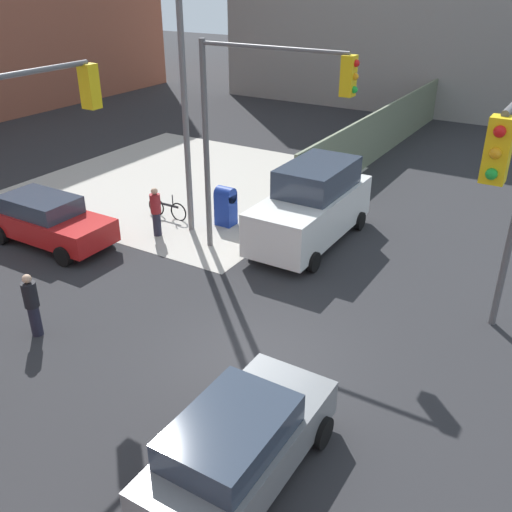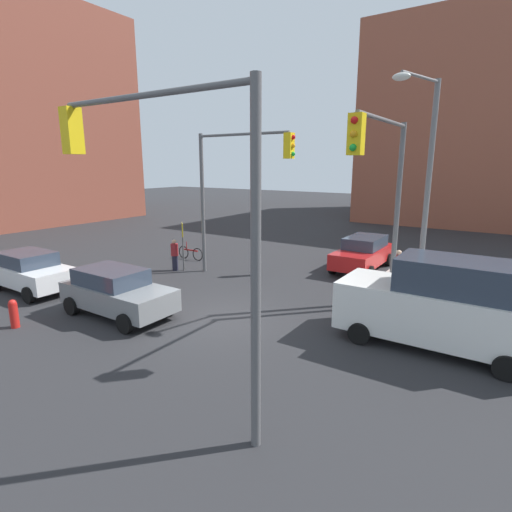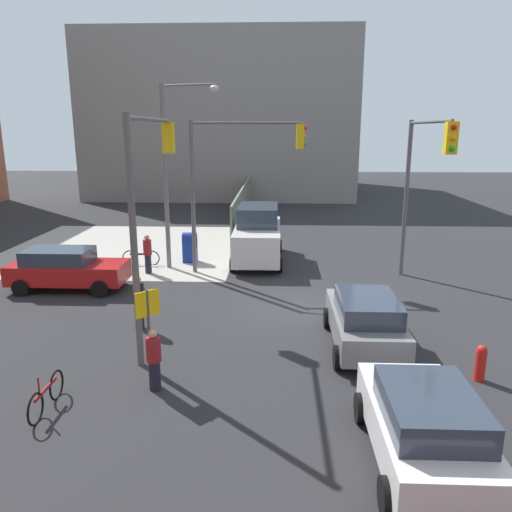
{
  "view_description": "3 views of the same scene",
  "coord_description": "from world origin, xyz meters",
  "px_view_note": "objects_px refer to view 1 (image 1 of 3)",
  "views": [
    {
      "loc": [
        -9.34,
        -5.73,
        8.29
      ],
      "look_at": [
        1.51,
        0.88,
        1.84
      ],
      "focal_mm": 40.0,
      "sensor_mm": 36.0,
      "label": 1
    },
    {
      "loc": [
        8.1,
        -9.93,
        5.13
      ],
      "look_at": [
        0.99,
        0.81,
        2.16
      ],
      "focal_mm": 28.0,
      "sensor_mm": 36.0,
      "label": 2
    },
    {
      "loc": [
        -16.59,
        0.91,
        6.09
      ],
      "look_at": [
        -0.63,
        1.58,
        2.05
      ],
      "focal_mm": 35.0,
      "sensor_mm": 36.0,
      "label": 3
    }
  ],
  "objects_px": {
    "street_lamp_corner": "(191,96)",
    "pedestrian_crossing": "(32,304)",
    "sedan_red": "(48,220)",
    "coupe_gray": "(239,444)",
    "mailbox_blue": "(226,205)",
    "bicycle_leaning_on_fence": "(167,209)",
    "traffic_signal_ne_corner": "(257,114)",
    "pedestrian_walking_north": "(156,211)",
    "van_white_delivery": "(312,205)"
  },
  "relations": [
    {
      "from": "street_lamp_corner",
      "to": "coupe_gray",
      "type": "bearing_deg",
      "value": -139.48
    },
    {
      "from": "mailbox_blue",
      "to": "pedestrian_crossing",
      "type": "relative_size",
      "value": 0.83
    },
    {
      "from": "van_white_delivery",
      "to": "pedestrian_walking_north",
      "type": "xyz_separation_m",
      "value": [
        -2.37,
        4.7,
        -0.38
      ]
    },
    {
      "from": "pedestrian_crossing",
      "to": "sedan_red",
      "type": "bearing_deg",
      "value": 124.68
    },
    {
      "from": "mailbox_blue",
      "to": "pedestrian_crossing",
      "type": "height_order",
      "value": "pedestrian_crossing"
    },
    {
      "from": "traffic_signal_ne_corner",
      "to": "sedan_red",
      "type": "bearing_deg",
      "value": 112.31
    },
    {
      "from": "sedan_red",
      "to": "van_white_delivery",
      "type": "height_order",
      "value": "van_white_delivery"
    },
    {
      "from": "traffic_signal_ne_corner",
      "to": "van_white_delivery",
      "type": "relative_size",
      "value": 1.2
    },
    {
      "from": "street_lamp_corner",
      "to": "van_white_delivery",
      "type": "bearing_deg",
      "value": -68.04
    },
    {
      "from": "traffic_signal_ne_corner",
      "to": "pedestrian_walking_north",
      "type": "relative_size",
      "value": 3.75
    },
    {
      "from": "traffic_signal_ne_corner",
      "to": "van_white_delivery",
      "type": "xyz_separation_m",
      "value": [
        2.07,
        -0.86,
        -3.31
      ]
    },
    {
      "from": "sedan_red",
      "to": "pedestrian_crossing",
      "type": "height_order",
      "value": "pedestrian_crossing"
    },
    {
      "from": "mailbox_blue",
      "to": "sedan_red",
      "type": "distance_m",
      "value": 5.99
    },
    {
      "from": "coupe_gray",
      "to": "van_white_delivery",
      "type": "xyz_separation_m",
      "value": [
        9.75,
        3.43,
        0.44
      ]
    },
    {
      "from": "coupe_gray",
      "to": "van_white_delivery",
      "type": "height_order",
      "value": "van_white_delivery"
    },
    {
      "from": "coupe_gray",
      "to": "sedan_red",
      "type": "height_order",
      "value": "same"
    },
    {
      "from": "street_lamp_corner",
      "to": "pedestrian_crossing",
      "type": "height_order",
      "value": "street_lamp_corner"
    },
    {
      "from": "sedan_red",
      "to": "bicycle_leaning_on_fence",
      "type": "distance_m",
      "value": 4.24
    },
    {
      "from": "traffic_signal_ne_corner",
      "to": "van_white_delivery",
      "type": "height_order",
      "value": "traffic_signal_ne_corner"
    },
    {
      "from": "bicycle_leaning_on_fence",
      "to": "pedestrian_walking_north",
      "type": "bearing_deg",
      "value": -153.54
    },
    {
      "from": "sedan_red",
      "to": "street_lamp_corner",
      "type": "bearing_deg",
      "value": -48.51
    },
    {
      "from": "street_lamp_corner",
      "to": "sedan_red",
      "type": "height_order",
      "value": "street_lamp_corner"
    },
    {
      "from": "mailbox_blue",
      "to": "street_lamp_corner",
      "type": "bearing_deg",
      "value": 157.99
    },
    {
      "from": "sedan_red",
      "to": "pedestrian_crossing",
      "type": "distance_m",
      "value": 5.5
    },
    {
      "from": "sedan_red",
      "to": "mailbox_blue",
      "type": "bearing_deg",
      "value": -43.46
    },
    {
      "from": "van_white_delivery",
      "to": "pedestrian_walking_north",
      "type": "distance_m",
      "value": 5.28
    },
    {
      "from": "pedestrian_crossing",
      "to": "street_lamp_corner",
      "type": "bearing_deg",
      "value": 81.12
    },
    {
      "from": "traffic_signal_ne_corner",
      "to": "pedestrian_crossing",
      "type": "height_order",
      "value": "traffic_signal_ne_corner"
    },
    {
      "from": "mailbox_blue",
      "to": "pedestrian_walking_north",
      "type": "relative_size",
      "value": 0.83
    },
    {
      "from": "traffic_signal_ne_corner",
      "to": "mailbox_blue",
      "type": "height_order",
      "value": "traffic_signal_ne_corner"
    },
    {
      "from": "mailbox_blue",
      "to": "bicycle_leaning_on_fence",
      "type": "relative_size",
      "value": 0.82
    },
    {
      "from": "street_lamp_corner",
      "to": "van_white_delivery",
      "type": "distance_m",
      "value": 5.21
    },
    {
      "from": "street_lamp_corner",
      "to": "van_white_delivery",
      "type": "relative_size",
      "value": 1.48
    },
    {
      "from": "sedan_red",
      "to": "pedestrian_walking_north",
      "type": "relative_size",
      "value": 2.57
    },
    {
      "from": "traffic_signal_ne_corner",
      "to": "street_lamp_corner",
      "type": "relative_size",
      "value": 0.81
    },
    {
      "from": "bicycle_leaning_on_fence",
      "to": "van_white_delivery",
      "type": "bearing_deg",
      "value": -79.79
    },
    {
      "from": "pedestrian_crossing",
      "to": "bicycle_leaning_on_fence",
      "type": "bearing_deg",
      "value": 93.87
    },
    {
      "from": "mailbox_blue",
      "to": "pedestrian_crossing",
      "type": "xyz_separation_m",
      "value": [
        -8.2,
        0.2,
        0.13
      ]
    },
    {
      "from": "van_white_delivery",
      "to": "pedestrian_walking_north",
      "type": "height_order",
      "value": "van_white_delivery"
    },
    {
      "from": "coupe_gray",
      "to": "bicycle_leaning_on_fence",
      "type": "height_order",
      "value": "coupe_gray"
    },
    {
      "from": "traffic_signal_ne_corner",
      "to": "street_lamp_corner",
      "type": "bearing_deg",
      "value": 77.77
    },
    {
      "from": "pedestrian_walking_north",
      "to": "pedestrian_crossing",
      "type": "bearing_deg",
      "value": 59.98
    },
    {
      "from": "traffic_signal_ne_corner",
      "to": "pedestrian_walking_north",
      "type": "bearing_deg",
      "value": 94.47
    },
    {
      "from": "sedan_red",
      "to": "coupe_gray",
      "type": "bearing_deg",
      "value": -115.05
    },
    {
      "from": "pedestrian_crossing",
      "to": "pedestrian_walking_north",
      "type": "relative_size",
      "value": 0.99
    },
    {
      "from": "mailbox_blue",
      "to": "pedestrian_walking_north",
      "type": "height_order",
      "value": "pedestrian_walking_north"
    },
    {
      "from": "mailbox_blue",
      "to": "van_white_delivery",
      "type": "distance_m",
      "value": 3.26
    },
    {
      "from": "pedestrian_walking_north",
      "to": "coupe_gray",
      "type": "bearing_deg",
      "value": 95.93
    },
    {
      "from": "pedestrian_crossing",
      "to": "pedestrian_walking_north",
      "type": "bearing_deg",
      "value": 90.99
    },
    {
      "from": "van_white_delivery",
      "to": "traffic_signal_ne_corner",
      "type": "bearing_deg",
      "value": 157.36
    }
  ]
}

